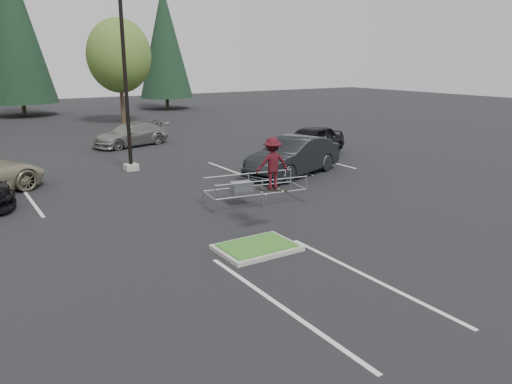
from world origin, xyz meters
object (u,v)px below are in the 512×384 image
cart_corral (245,187)px  conif_c (165,42)px  car_far_silver (132,134)px  light_pole (125,73)px  decid_c (119,58)px  conif_b (14,28)px  skateboarder (272,164)px  car_r_charc (293,156)px  car_r_black (311,141)px

cart_corral → conif_c: bearing=80.3°
cart_corral → car_far_silver: car_far_silver is taller
light_pole → decid_c: size_ratio=1.21×
light_pole → decid_c: 18.67m
conif_b → conif_c: size_ratio=1.16×
cart_corral → skateboarder: size_ratio=2.21×
conif_b → skateboarder: size_ratio=8.41×
conif_b → skateboarder: 39.92m
car_far_silver → conif_c: bearing=136.3°
cart_corral → car_far_silver: 14.75m
light_pole → car_r_charc: light_pole is taller
decid_c → skateboarder: 29.39m
conif_b → cart_corral: conif_b is taller
decid_c → conif_b: 12.51m
light_pole → car_r_charc: bearing=-39.8°
car_far_silver → car_r_black: bearing=23.6°
light_pole → car_r_black: size_ratio=2.04×
light_pole → conif_c: conif_c is taller
conif_b → car_far_silver: 23.04m
conif_c → car_far_silver: size_ratio=2.60×
conif_c → car_r_black: size_ratio=2.52×
cart_corral → car_far_silver: bearing=95.7°
conif_c → car_r_black: 30.28m
conif_c → car_r_black: conif_c is taller
car_r_black → car_far_silver: car_r_black is taller
car_r_charc → cart_corral: bearing=-75.0°
car_far_silver → cart_corral: bearing=-18.8°
skateboarder → light_pole: bearing=-74.3°
light_pole → decid_c: bearing=72.9°
light_pole → conif_b: bearing=91.0°
light_pole → cart_corral: bearing=-78.7°
light_pole → car_far_silver: size_ratio=2.11×
cart_corral → car_r_black: 9.95m
car_r_black → car_far_silver: bearing=-160.7°
skateboarder → car_far_silver: size_ratio=0.36×
decid_c → cart_corral: bearing=-98.6°
light_pole → car_r_charc: (6.00, -5.00, -3.68)m
car_r_black → cart_corral: bearing=-72.5°
cart_corral → car_far_silver: (0.84, 14.73, 0.05)m
conif_b → skateboarder: conif_b is taller
conif_b → skateboarder: (1.20, -39.50, -5.68)m
light_pole → conif_b: size_ratio=0.70×
cart_corral → car_r_charc: (4.41, 2.94, 0.22)m
conif_c → car_r_charc: bearing=-103.0°
conif_c → skateboarder: (-12.80, -38.50, -4.68)m
light_pole → car_r_charc: 8.64m
conif_b → car_r_charc: conif_b is taller
cart_corral → skateboarder: bearing=-97.3°
skateboarder → car_r_black: 12.73m
light_pole → cart_corral: light_pole is taller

